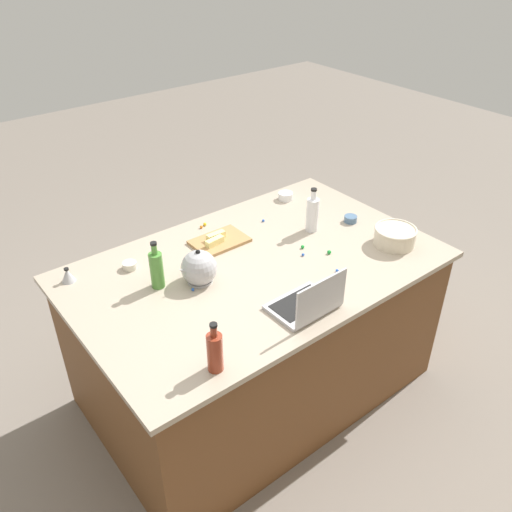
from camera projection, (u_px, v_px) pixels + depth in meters
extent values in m
plane|color=slate|center=(256.00, 385.00, 3.28)|extent=(12.00, 12.00, 0.00)
cube|color=brown|center=(256.00, 331.00, 3.05)|extent=(1.86, 1.16, 0.87)
cube|color=tan|center=(256.00, 266.00, 2.80)|extent=(1.92, 1.22, 0.03)
cube|color=#B7B7BC|center=(302.00, 305.00, 2.49)|extent=(0.31, 0.23, 0.02)
cube|color=black|center=(301.00, 303.00, 2.49)|extent=(0.28, 0.16, 0.00)
cube|color=#B7B7BC|center=(321.00, 299.00, 2.35)|extent=(0.30, 0.02, 0.20)
cube|color=#333842|center=(320.00, 298.00, 2.36)|extent=(0.27, 0.01, 0.18)
cylinder|color=beige|center=(395.00, 237.00, 2.93)|extent=(0.23, 0.23, 0.10)
cylinder|color=black|center=(395.00, 236.00, 2.93)|extent=(0.18, 0.18, 0.08)
torus|color=beige|center=(396.00, 229.00, 2.91)|extent=(0.23, 0.23, 0.01)
cylinder|color=maroon|center=(215.00, 353.00, 2.11)|extent=(0.07, 0.07, 0.17)
cylinder|color=maroon|center=(214.00, 331.00, 2.05)|extent=(0.03, 0.03, 0.05)
cylinder|color=black|center=(213.00, 325.00, 2.03)|extent=(0.03, 0.03, 0.01)
cylinder|color=white|center=(312.00, 215.00, 3.04)|extent=(0.07, 0.07, 0.20)
cylinder|color=white|center=(314.00, 195.00, 2.97)|extent=(0.03, 0.03, 0.06)
cylinder|color=black|center=(314.00, 190.00, 2.95)|extent=(0.03, 0.03, 0.01)
cylinder|color=#4C8C38|center=(157.00, 270.00, 2.58)|extent=(0.07, 0.07, 0.19)
cylinder|color=#4C8C38|center=(154.00, 249.00, 2.51)|extent=(0.03, 0.03, 0.05)
cylinder|color=black|center=(153.00, 244.00, 2.49)|extent=(0.03, 0.03, 0.01)
cylinder|color=#ADADB2|center=(200.00, 280.00, 2.66)|extent=(0.13, 0.13, 0.01)
sphere|color=#ADADB2|center=(199.00, 268.00, 2.62)|extent=(0.18, 0.18, 0.18)
cone|color=#ADADB2|center=(184.00, 271.00, 2.57)|extent=(0.08, 0.03, 0.07)
sphere|color=black|center=(198.00, 252.00, 2.57)|extent=(0.02, 0.02, 0.02)
cube|color=#AD7F4C|center=(220.00, 241.00, 2.97)|extent=(0.30, 0.21, 0.02)
cube|color=#F4E58C|center=(216.00, 236.00, 2.96)|extent=(0.11, 0.04, 0.04)
cube|color=#F4E58C|center=(215.00, 241.00, 2.92)|extent=(0.11, 0.05, 0.04)
cylinder|color=beige|center=(130.00, 265.00, 2.75)|extent=(0.07, 0.07, 0.04)
cylinder|color=white|center=(286.00, 196.00, 3.41)|extent=(0.09, 0.09, 0.05)
cylinder|color=slate|center=(351.00, 219.00, 3.16)|extent=(0.08, 0.08, 0.04)
cone|color=#B2B2B7|center=(68.00, 275.00, 2.65)|extent=(0.07, 0.07, 0.07)
cylinder|color=black|center=(66.00, 269.00, 2.63)|extent=(0.02, 0.02, 0.01)
sphere|color=blue|center=(337.00, 271.00, 2.73)|extent=(0.02, 0.02, 0.02)
sphere|color=green|center=(303.00, 247.00, 2.92)|extent=(0.02, 0.02, 0.02)
sphere|color=green|center=(329.00, 252.00, 2.87)|extent=(0.02, 0.02, 0.02)
sphere|color=blue|center=(303.00, 255.00, 2.85)|extent=(0.02, 0.02, 0.02)
sphere|color=orange|center=(201.00, 227.00, 3.10)|extent=(0.02, 0.02, 0.02)
sphere|color=blue|center=(263.00, 221.00, 3.17)|extent=(0.02, 0.02, 0.02)
sphere|color=yellow|center=(205.00, 224.00, 3.13)|extent=(0.02, 0.02, 0.02)
sphere|color=blue|center=(193.00, 289.00, 2.59)|extent=(0.02, 0.02, 0.02)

